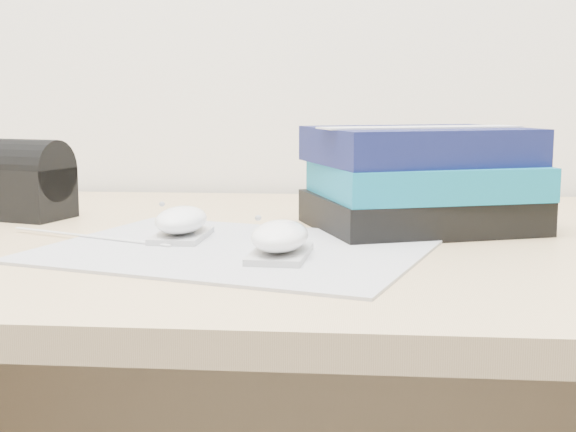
# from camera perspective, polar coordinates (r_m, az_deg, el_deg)

# --- Properties ---
(desk) EXTENTS (1.60, 0.80, 0.73)m
(desk) POSITION_cam_1_polar(r_m,az_deg,el_deg) (1.08, 3.42, -13.10)
(desk) COLOR tan
(desk) RESTS_ON ground
(mousepad) EXTENTS (0.47, 0.41, 0.00)m
(mousepad) POSITION_cam_1_polar(r_m,az_deg,el_deg) (0.86, -3.77, -2.37)
(mousepad) COLOR gray
(mousepad) RESTS_ON desk
(mouse_rear) EXTENTS (0.06, 0.10, 0.04)m
(mouse_rear) POSITION_cam_1_polar(r_m,az_deg,el_deg) (0.92, -7.60, -0.47)
(mouse_rear) COLOR #AEAEB0
(mouse_rear) RESTS_ON mousepad
(mouse_front) EXTENTS (0.06, 0.11, 0.04)m
(mouse_front) POSITION_cam_1_polar(r_m,az_deg,el_deg) (0.81, -0.58, -1.66)
(mouse_front) COLOR #A9A9AB
(mouse_front) RESTS_ON mousepad
(usb_cable) EXTENTS (0.22, 0.10, 0.00)m
(usb_cable) POSITION_cam_1_polar(r_m,az_deg,el_deg) (0.95, -13.99, -1.42)
(usb_cable) COLOR silver
(usb_cable) RESTS_ON mousepad
(book_stack) EXTENTS (0.31, 0.28, 0.13)m
(book_stack) POSITION_cam_1_polar(r_m,az_deg,el_deg) (1.01, 9.44, 2.61)
(book_stack) COLOR black
(book_stack) RESTS_ON desk
(pouch) EXTENTS (0.14, 0.11, 0.11)m
(pouch) POSITION_cam_1_polar(r_m,az_deg,el_deg) (1.14, -18.36, 2.42)
(pouch) COLOR black
(pouch) RESTS_ON desk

